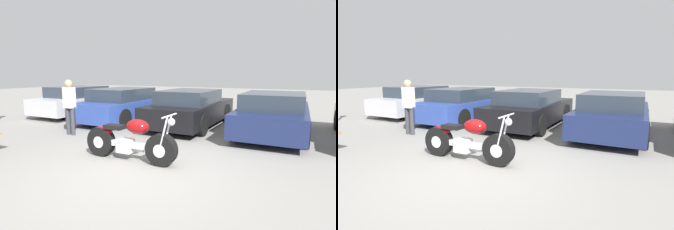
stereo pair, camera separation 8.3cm
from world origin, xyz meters
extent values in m
plane|color=gray|center=(0.00, 0.00, 0.00)|extent=(60.00, 60.00, 0.00)
cylinder|color=black|center=(0.27, 0.54, 0.33)|extent=(0.66, 0.21, 0.66)
cylinder|color=silver|center=(0.27, 0.54, 0.33)|extent=(0.27, 0.22, 0.26)
cylinder|color=black|center=(-1.26, 0.52, 0.33)|extent=(0.66, 0.21, 0.66)
cylinder|color=silver|center=(-1.26, 0.52, 0.33)|extent=(0.27, 0.22, 0.26)
cube|color=silver|center=(-0.50, 0.53, 0.35)|extent=(1.17, 0.12, 0.12)
cube|color=silver|center=(-0.60, 0.53, 0.31)|extent=(0.34, 0.24, 0.30)
ellipsoid|color=maroon|center=(-0.28, 0.54, 0.76)|extent=(0.52, 0.36, 0.30)
cube|color=black|center=(-0.88, 0.53, 0.70)|extent=(0.44, 0.25, 0.09)
ellipsoid|color=maroon|center=(-1.21, 0.53, 0.58)|extent=(0.48, 0.21, 0.20)
cylinder|color=silver|center=(0.36, 0.45, 0.68)|extent=(0.22, 0.04, 0.72)
cylinder|color=silver|center=(0.36, 0.63, 0.68)|extent=(0.22, 0.04, 0.72)
cylinder|color=silver|center=(0.45, 0.55, 1.04)|extent=(0.04, 0.62, 0.03)
sphere|color=silver|center=(0.49, 0.55, 0.92)|extent=(0.15, 0.15, 0.15)
cylinder|color=silver|center=(-0.82, 0.67, 0.21)|extent=(1.17, 0.09, 0.08)
cube|color=#BCBCC1|center=(-6.22, 4.95, 0.51)|extent=(1.87, 4.46, 0.64)
cube|color=#28333D|center=(-6.22, 4.68, 1.06)|extent=(1.65, 2.32, 0.45)
cylinder|color=black|center=(-7.10, 6.33, 0.34)|extent=(0.20, 0.67, 0.67)
cylinder|color=black|center=(-5.35, 6.33, 0.34)|extent=(0.20, 0.67, 0.67)
cylinder|color=black|center=(-7.10, 3.57, 0.34)|extent=(0.20, 0.67, 0.67)
cylinder|color=black|center=(-5.35, 3.57, 0.34)|extent=(0.20, 0.67, 0.67)
cube|color=#2D479E|center=(-3.49, 4.57, 0.51)|extent=(1.87, 4.46, 0.64)
cube|color=#28333D|center=(-3.49, 4.30, 1.06)|extent=(1.65, 2.32, 0.45)
cylinder|color=black|center=(-4.37, 5.95, 0.34)|extent=(0.20, 0.67, 0.67)
cylinder|color=black|center=(-2.61, 5.95, 0.34)|extent=(0.20, 0.67, 0.67)
cylinder|color=black|center=(-4.37, 3.19, 0.34)|extent=(0.20, 0.67, 0.67)
cylinder|color=black|center=(-2.61, 3.19, 0.34)|extent=(0.20, 0.67, 0.67)
cube|color=black|center=(-0.75, 4.73, 0.51)|extent=(1.87, 4.46, 0.64)
cube|color=#28333D|center=(-0.75, 4.46, 1.06)|extent=(1.65, 2.32, 0.45)
cylinder|color=black|center=(-1.63, 6.11, 0.34)|extent=(0.20, 0.67, 0.67)
cylinder|color=black|center=(0.12, 6.11, 0.34)|extent=(0.20, 0.67, 0.67)
cylinder|color=black|center=(-1.63, 3.35, 0.34)|extent=(0.20, 0.67, 0.67)
cylinder|color=black|center=(0.12, 3.35, 0.34)|extent=(0.20, 0.67, 0.67)
cube|color=#19234C|center=(1.98, 4.62, 0.51)|extent=(1.87, 4.46, 0.64)
cube|color=#28333D|center=(1.98, 4.36, 1.06)|extent=(1.65, 2.32, 0.45)
cylinder|color=black|center=(1.11, 6.01, 0.34)|extent=(0.20, 0.67, 0.67)
cylinder|color=black|center=(2.86, 6.01, 0.34)|extent=(0.20, 0.67, 0.67)
cylinder|color=black|center=(1.11, 3.24, 0.34)|extent=(0.20, 0.67, 0.67)
cylinder|color=black|center=(2.86, 3.24, 0.34)|extent=(0.20, 0.67, 0.67)
cylinder|color=#38383D|center=(-3.57, 1.69, 0.41)|extent=(0.12, 0.12, 0.82)
cylinder|color=#38383D|center=(-3.38, 1.69, 0.41)|extent=(0.12, 0.12, 0.82)
cube|color=silver|center=(-3.48, 1.69, 1.13)|extent=(0.34, 0.20, 0.62)
cylinder|color=silver|center=(-3.70, 1.69, 1.16)|extent=(0.08, 0.08, 0.57)
cylinder|color=silver|center=(-3.26, 1.69, 1.16)|extent=(0.08, 0.08, 0.57)
sphere|color=tan|center=(-3.48, 1.69, 1.55)|extent=(0.22, 0.22, 0.22)
camera|label=1|loc=(2.69, -3.91, 1.84)|focal=28.00mm
camera|label=2|loc=(2.76, -3.88, 1.84)|focal=28.00mm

